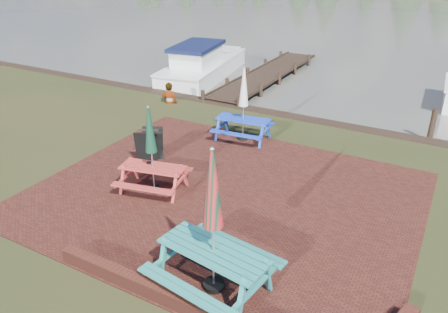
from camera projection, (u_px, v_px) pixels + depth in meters
ground at (203, 215)px, 9.93m from camera, size 120.00×120.00×0.00m
paving at (224, 195)px, 10.72m from camera, size 9.00×7.50×0.02m
water at (419, 14)px, 39.02m from camera, size 120.00×60.00×0.02m
picnic_table_teal at (213, 244)px, 7.42m from camera, size 2.20×2.02×2.75m
picnic_table_red at (152, 163)px, 10.60m from camera, size 1.86×1.73×2.21m
picnic_table_blue at (243, 115)px, 13.47m from camera, size 1.80×1.64×2.30m
chalkboard at (149, 145)px, 12.26m from camera, size 0.63×0.78×0.94m
jetty at (266, 75)px, 20.28m from camera, size 1.76×9.08×1.00m
boat_jetty at (202, 66)px, 20.73m from camera, size 3.21×6.69×1.86m
person at (169, 83)px, 16.60m from camera, size 0.69×0.57×1.63m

